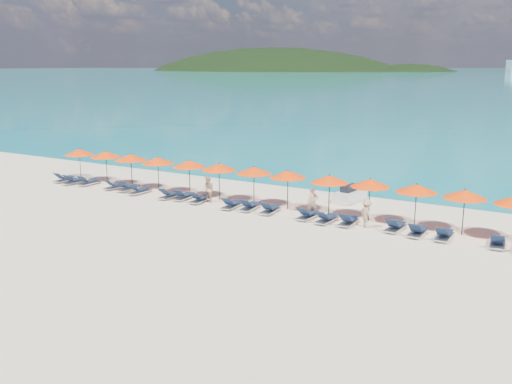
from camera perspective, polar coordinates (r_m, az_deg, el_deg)
The scene contains 38 objects.
ground at distance 28.97m, azimuth -3.04°, elevation -3.44°, with size 1400.00×1400.00×0.00m, color beige.
headland_main at distance 647.11m, azimuth 1.48°, elevation 8.66°, with size 374.00×242.00×126.50m.
headland_small at distance 607.66m, azimuth 15.00°, elevation 8.25°, with size 162.00×126.00×85.50m.
jetski at distance 34.52m, azimuth 9.36°, elevation -0.27°, with size 1.29×2.77×0.95m.
beachgoer_a at distance 30.74m, azimuth 5.68°, elevation -1.04°, with size 0.57×0.37×1.56m, color tan.
beachgoer_b at distance 33.70m, azimuth -4.79°, elevation 0.23°, with size 0.77×0.44×1.58m, color tan.
beachgoer_c at distance 29.03m, azimuth 11.00°, elevation -2.15°, with size 0.94×0.43×1.45m, color tan.
umbrella_0 at distance 41.78m, azimuth -17.25°, elevation 3.85°, with size 2.10×2.10×2.28m.
umbrella_1 at distance 40.23m, azimuth -14.80°, elevation 3.67°, with size 2.10×2.10×2.28m.
umbrella_2 at distance 38.52m, azimuth -12.41°, elevation 3.41°, with size 2.10×2.10×2.28m.
umbrella_3 at distance 36.96m, azimuth -9.79°, elevation 3.14°, with size 2.10×2.10×2.28m.
umbrella_4 at distance 35.44m, azimuth -6.69°, elevation 2.83°, with size 2.10×2.10×2.28m.
umbrella_5 at distance 34.16m, azimuth -3.72°, elevation 2.52°, with size 2.10×2.10×2.28m.
umbrella_6 at distance 33.00m, azimuth -0.21°, elevation 2.18°, with size 2.10×2.10×2.28m.
umbrella_7 at distance 31.92m, azimuth 3.21°, elevation 1.80°, with size 2.10×2.10×2.28m.
umbrella_8 at distance 30.75m, azimuth 7.37°, elevation 1.29°, with size 2.10×2.10×2.28m.
umbrella_9 at distance 30.07m, azimuth 11.35°, elevation 0.89°, with size 2.10×2.10×2.28m.
umbrella_10 at distance 29.33m, azimuth 15.77°, elevation 0.35°, with size 2.10×2.10×2.28m.
umbrella_11 at distance 28.75m, azimuth 20.17°, elevation -0.20°, with size 2.10×2.10×2.28m.
lounger_0 at distance 41.80m, azimuth -18.61°, elevation 1.27°, with size 0.75×1.74×0.66m.
lounger_1 at distance 40.86m, azimuth -17.73°, elevation 1.08°, with size 0.67×1.72×0.66m.
lounger_2 at distance 40.18m, azimuth -16.39°, elevation 0.98°, with size 0.65×1.71×0.66m.
lounger_3 at distance 38.49m, azimuth -13.90°, elevation 0.63°, with size 0.77×1.75×0.66m.
lounger_4 at distance 37.71m, azimuth -12.68°, elevation 0.44°, with size 0.67×1.72×0.66m.
lounger_5 at distance 36.69m, azimuth -11.60°, elevation 0.16°, with size 0.72×1.73×0.66m.
lounger_6 at distance 35.16m, azimuth -8.63°, elevation -0.27°, with size 0.65×1.71×0.66m.
lounger_7 at distance 34.72m, azimuth -7.22°, elevation -0.40°, with size 0.73×1.74×0.66m.
lounger_8 at distance 33.89m, azimuth -5.64°, elevation -0.68°, with size 0.71×1.73×0.66m.
lounger_9 at distance 32.41m, azimuth -2.45°, elevation -1.25°, with size 0.75×1.74×0.66m.
lounger_10 at distance 32.00m, azimuth -0.66°, elevation -1.42°, with size 0.79×1.75×0.66m.
lounger_11 at distance 31.37m, azimuth 1.42°, elevation -1.72°, with size 0.74×1.74×0.66m.
lounger_12 at distance 30.32m, azimuth 5.20°, elevation -2.28°, with size 0.71×1.73×0.66m.
lounger_13 at distance 29.71m, azimuth 7.06°, elevation -2.64°, with size 0.78×1.75×0.66m.
lounger_14 at distance 29.45m, azimuth 9.24°, elevation -2.85°, with size 0.66×1.71×0.66m.
lounger_15 at distance 28.90m, azimuth 13.75°, elevation -3.36°, with size 0.73×1.74×0.66m.
lounger_16 at distance 28.39m, azimuth 15.85°, elevation -3.77°, with size 0.63×1.70×0.66m.
lounger_17 at distance 28.15m, azimuth 18.29°, elevation -4.07°, with size 0.65×1.71×0.66m.
lounger_18 at distance 27.90m, azimuth 23.01°, elevation -4.61°, with size 0.78×1.75×0.66m.
Camera 1 is at (15.52, -23.10, 8.07)m, focal length 40.00 mm.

